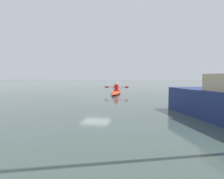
{
  "coord_description": "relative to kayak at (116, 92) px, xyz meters",
  "views": [
    {
      "loc": [
        -4.79,
        16.43,
        1.61
      ],
      "look_at": [
        -2.4,
        4.53,
        0.79
      ],
      "focal_mm": 30.27,
      "sensor_mm": 36.0,
      "label": 1
    }
  ],
  "objects": [
    {
      "name": "ground_plane",
      "position": [
        1.72,
        0.97,
        -0.15
      ],
      "size": [
        160.0,
        160.0,
        0.0
      ],
      "primitive_type": "plane",
      "color": "#384742"
    },
    {
      "name": "kayak",
      "position": [
        0.0,
        0.0,
        0.0
      ],
      "size": [
        1.03,
        5.14,
        0.3
      ],
      "color": "red",
      "rests_on": "ground"
    },
    {
      "name": "kayaker",
      "position": [
        -0.0,
        0.02,
        0.47
      ],
      "size": [
        2.31,
        0.49,
        0.76
      ],
      "color": "red",
      "rests_on": "kayak"
    }
  ]
}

